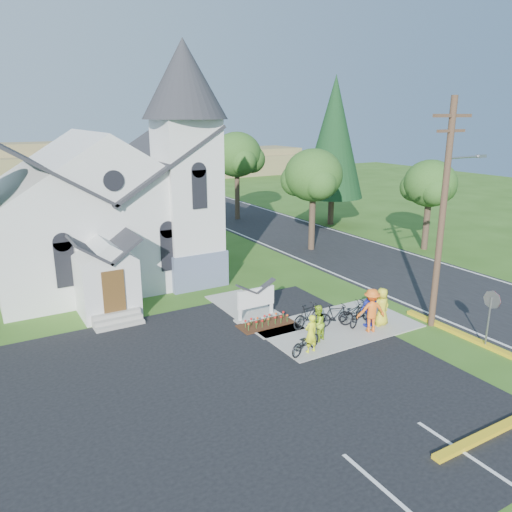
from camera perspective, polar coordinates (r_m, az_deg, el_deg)
ground at (r=21.83m, az=7.05°, el=-9.31°), size 120.00×120.00×0.00m
parking_lot at (r=17.22m, az=-8.32°, el=-16.75°), size 20.00×16.00×0.02m
road at (r=38.89m, az=5.48°, el=2.08°), size 8.00×90.00×0.02m
sidewalk at (r=23.04m, az=9.30°, el=-7.94°), size 7.00×4.00×0.05m
church at (r=29.13m, az=-16.86°, el=7.32°), size 12.35×12.00×13.00m
church_sign at (r=23.26m, az=-0.01°, el=-4.82°), size 2.20×0.40×1.70m
flower_bed at (r=22.92m, az=1.13°, el=-7.83°), size 2.60×1.10×0.07m
utility_pole at (r=22.82m, az=20.70°, el=5.16°), size 3.45×0.28×10.00m
stop_sign at (r=22.26m, az=25.26°, el=-5.31°), size 0.11×0.76×2.48m
tree_road_near at (r=34.71m, az=6.58°, el=9.10°), size 4.00×4.00×7.05m
tree_road_mid at (r=45.02m, az=-2.20°, el=11.46°), size 4.40×4.40×7.80m
tree_road_far at (r=36.65m, az=19.28°, el=7.78°), size 3.60×3.60×6.30m
conifer at (r=43.24m, az=8.90°, el=13.24°), size 5.20×5.20×12.40m
distant_hills at (r=73.91m, az=-18.30°, el=9.62°), size 61.00×10.00×5.60m
cyclist_0 at (r=20.22m, az=6.30°, el=-8.79°), size 0.59×0.39×1.59m
bike_0 at (r=20.27m, az=5.67°, el=-9.71°), size 1.90×1.18×0.94m
cyclist_1 at (r=21.15m, az=7.02°, el=-7.65°), size 0.95×0.85×1.60m
bike_1 at (r=22.57m, az=5.97°, el=-6.74°), size 1.89×0.83×1.10m
cyclist_2 at (r=22.93m, az=12.92°, el=-5.83°), size 1.05×0.50×1.75m
bike_2 at (r=23.62m, az=10.90°, el=-6.22°), size 1.64×0.59×0.86m
cyclist_3 at (r=22.41m, az=13.04°, el=-6.07°), size 1.44×1.13×1.96m
bike_3 at (r=22.73m, az=9.05°, el=-6.74°), size 1.85×1.00×1.07m
cyclist_4 at (r=23.17m, az=14.16°, el=-5.66°), size 0.88×0.59×1.76m
bike_4 at (r=23.21m, az=11.81°, el=-6.49°), size 1.99×1.31×0.99m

